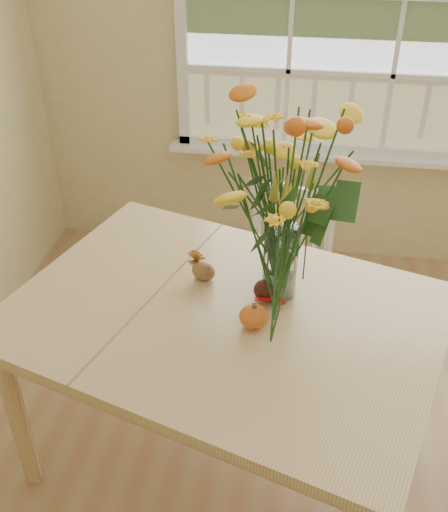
# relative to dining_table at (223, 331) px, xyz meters

# --- Properties ---
(wall_back) EXTENTS (4.00, 0.02, 2.70)m
(wall_back) POSITION_rel_dining_table_xyz_m (0.65, 1.66, 0.65)
(wall_back) COLOR #CDC083
(wall_back) RESTS_ON floor
(dining_table) EXTENTS (1.72, 1.44, 0.79)m
(dining_table) POSITION_rel_dining_table_xyz_m (0.00, 0.00, 0.00)
(dining_table) COLOR tan
(dining_table) RESTS_ON floor
(windsor_chair) EXTENTS (0.44, 0.43, 0.86)m
(windsor_chair) POSITION_rel_dining_table_xyz_m (0.19, 0.72, -0.21)
(windsor_chair) COLOR white
(windsor_chair) RESTS_ON floor
(flower_vase) EXTENTS (0.58, 0.58, 0.69)m
(flower_vase) POSITION_rel_dining_table_xyz_m (0.18, 0.14, 0.51)
(flower_vase) COLOR white
(flower_vase) RESTS_ON dining_table
(pumpkin) EXTENTS (0.10, 0.10, 0.08)m
(pumpkin) POSITION_rel_dining_table_xyz_m (0.11, -0.06, 0.13)
(pumpkin) COLOR #D45519
(pumpkin) RESTS_ON dining_table
(turkey_figurine) EXTENTS (0.11, 0.09, 0.11)m
(turkey_figurine) POSITION_rel_dining_table_xyz_m (-0.10, 0.16, 0.14)
(turkey_figurine) COLOR #CCB78C
(turkey_figurine) RESTS_ON dining_table
(dark_gourd) EXTENTS (0.13, 0.10, 0.08)m
(dark_gourd) POSITION_rel_dining_table_xyz_m (0.14, 0.09, 0.13)
(dark_gourd) COLOR #38160F
(dark_gourd) RESTS_ON dining_table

